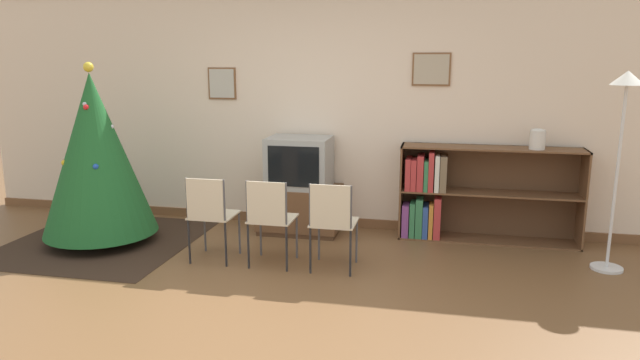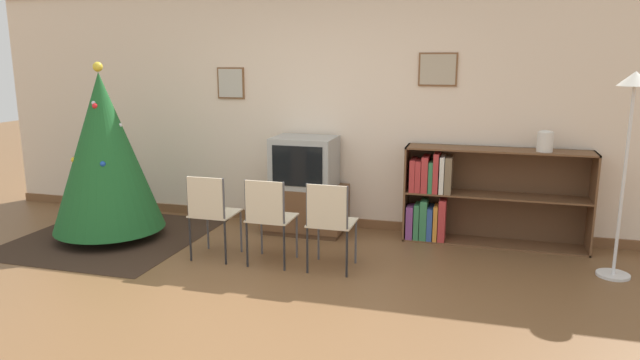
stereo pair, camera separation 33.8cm
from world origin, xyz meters
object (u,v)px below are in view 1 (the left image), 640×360
at_px(folding_chair_center, 270,217).
at_px(vase, 538,139).
at_px(television, 299,162).
at_px(folding_chair_right, 332,221).
at_px(tv_console, 300,209).
at_px(bookshelf, 457,194).
at_px(standing_lamp, 623,119).
at_px(folding_chair_left, 210,213).
at_px(christmas_tree, 96,155).

relative_size(folding_chair_center, vase, 4.04).
relative_size(television, folding_chair_right, 0.81).
distance_m(tv_console, bookshelf, 1.69).
bearing_deg(tv_console, standing_lamp, -10.01).
height_order(folding_chair_center, bookshelf, bookshelf).
bearing_deg(folding_chair_left, bookshelf, 28.39).
distance_m(vase, standing_lamp, 0.88).
height_order(christmas_tree, folding_chair_left, christmas_tree).
distance_m(bookshelf, vase, 0.97).
xyz_separation_m(christmas_tree, bookshelf, (3.60, 0.90, -0.43)).
bearing_deg(bookshelf, tv_console, -176.17).
height_order(television, standing_lamp, standing_lamp).
bearing_deg(folding_chair_center, tv_console, 90.00).
xyz_separation_m(television, folding_chair_left, (-0.58, -1.10, -0.31)).
relative_size(folding_chair_left, bookshelf, 0.45).
relative_size(christmas_tree, tv_console, 2.09).
xyz_separation_m(television, folding_chair_center, (0.00, -1.10, -0.31)).
height_order(christmas_tree, tv_console, christmas_tree).
distance_m(bookshelf, standing_lamp, 1.72).
bearing_deg(television, vase, 1.56).
relative_size(bookshelf, standing_lamp, 1.03).
bearing_deg(television, bookshelf, 3.92).
height_order(christmas_tree, folding_chair_right, christmas_tree).
xyz_separation_m(television, folding_chair_right, (0.58, -1.10, -0.31)).
distance_m(tv_console, standing_lamp, 3.25).
distance_m(television, folding_chair_right, 1.28).
distance_m(tv_console, folding_chair_center, 1.13).
height_order(folding_chair_right, vase, vase).
relative_size(folding_chair_center, standing_lamp, 0.46).
bearing_deg(bookshelf, standing_lamp, -25.70).
relative_size(christmas_tree, folding_chair_center, 2.24).
xyz_separation_m(christmas_tree, television, (1.93, 0.79, -0.14)).
xyz_separation_m(christmas_tree, standing_lamp, (4.94, 0.26, 0.44)).
bearing_deg(vase, folding_chair_center, -154.25).
height_order(vase, standing_lamp, standing_lamp).
xyz_separation_m(folding_chair_center, vase, (2.42, 1.17, 0.62)).
height_order(tv_console, folding_chair_left, folding_chair_left).
distance_m(television, vase, 2.44).
xyz_separation_m(folding_chair_center, folding_chair_right, (0.58, 0.00, 0.00)).
bearing_deg(christmas_tree, vase, 11.11).
xyz_separation_m(bookshelf, vase, (0.75, -0.05, 0.61)).
height_order(folding_chair_left, vase, vase).
bearing_deg(television, folding_chair_center, -90.00).
bearing_deg(christmas_tree, television, 22.24).
distance_m(christmas_tree, folding_chair_center, 2.00).
bearing_deg(standing_lamp, tv_console, 169.99).
relative_size(christmas_tree, folding_chair_left, 2.24).
bearing_deg(folding_chair_center, folding_chair_right, 0.00).
xyz_separation_m(bookshelf, standing_lamp, (1.34, -0.64, 0.88)).
bearing_deg(bookshelf, television, -176.08).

